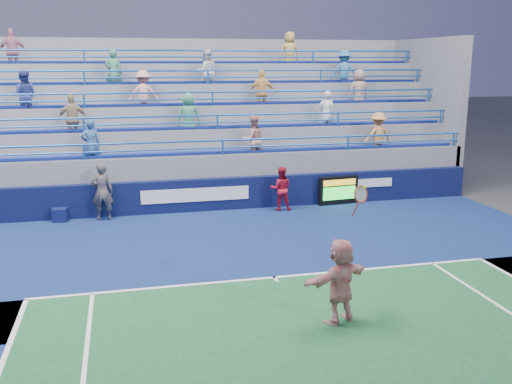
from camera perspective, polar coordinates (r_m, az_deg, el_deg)
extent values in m
plane|color=#333538|center=(13.47, 1.85, -8.61)|extent=(120.00, 120.00, 0.00)
cube|color=navy|center=(15.47, -0.30, -5.67)|extent=(18.00, 8.40, 0.02)
cube|color=white|center=(13.46, 1.85, -8.52)|extent=(11.00, 0.10, 0.01)
cube|color=white|center=(13.37, 1.96, -8.67)|extent=(0.08, 0.30, 0.01)
cube|color=#0A0F38|center=(19.38, -3.18, -0.18)|extent=(18.00, 0.30, 1.10)
cube|color=white|center=(19.07, -6.05, -0.29)|extent=(3.60, 0.02, 0.45)
cube|color=white|center=(20.73, 11.19, 0.89)|extent=(1.80, 0.02, 0.30)
cube|color=slate|center=(22.22, -4.54, 1.51)|extent=(18.00, 5.60, 1.10)
cube|color=slate|center=(22.15, -4.55, 2.46)|extent=(18.00, 5.60, 1.85)
cube|color=navy|center=(19.70, -3.54, 4.04)|extent=(17.40, 0.45, 0.10)
cylinder|color=#1E57A5|center=(19.25, -3.35, 5.18)|extent=(18.00, 0.07, 0.07)
cube|color=slate|center=(22.57, -4.77, 3.62)|extent=(18.00, 4.60, 2.60)
cube|color=navy|center=(20.58, -4.05, 6.52)|extent=(17.40, 0.45, 0.10)
cylinder|color=#1E57A5|center=(20.14, -3.88, 7.67)|extent=(18.00, 0.07, 0.07)
cube|color=slate|center=(23.01, -4.98, 4.74)|extent=(18.00, 3.60, 3.35)
cube|color=navy|center=(21.49, -4.53, 8.79)|extent=(17.40, 0.45, 0.10)
cylinder|color=#1E57A5|center=(21.07, -4.38, 9.94)|extent=(18.00, 0.07, 0.07)
cube|color=slate|center=(23.45, -5.18, 5.81)|extent=(18.00, 2.60, 4.10)
cube|color=navy|center=(22.44, -4.97, 10.88)|extent=(17.40, 0.45, 0.10)
cylinder|color=#1E57A5|center=(22.03, -4.83, 12.01)|extent=(18.00, 0.07, 0.07)
cube|color=slate|center=(23.90, -5.37, 6.85)|extent=(18.00, 1.60, 4.85)
cube|color=navy|center=(23.41, -5.38, 12.79)|extent=(17.40, 0.45, 0.10)
cylinder|color=#1E57A5|center=(23.02, -5.25, 13.91)|extent=(18.00, 0.07, 0.07)
imported|color=tan|center=(24.20, 3.38, 13.73)|extent=(0.86, 0.58, 1.70)
imported|color=teal|center=(23.92, 8.79, 11.82)|extent=(1.22, 0.89, 1.70)
imported|color=#9E8669|center=(20.33, -17.83, 6.93)|extent=(1.05, 0.56, 1.70)
imported|color=#EEB35C|center=(21.86, 0.61, 9.90)|extent=(1.02, 0.49, 1.70)
imported|color=tan|center=(23.12, 10.24, 9.87)|extent=(0.89, 0.63, 1.70)
imported|color=silver|center=(21.61, 7.05, 7.78)|extent=(0.68, 0.50, 1.70)
imported|color=tan|center=(21.42, 12.08, 5.52)|extent=(1.16, 0.74, 1.70)
imported|color=tan|center=(19.87, -0.30, 5.25)|extent=(0.93, 0.79, 1.70)
imported|color=#2B5082|center=(19.39, -16.18, 4.54)|extent=(0.68, 0.50, 1.70)
imported|color=#BD7A97|center=(23.48, -23.14, 12.77)|extent=(1.05, 0.56, 1.70)
imported|color=#397D5F|center=(22.18, -14.07, 11.51)|extent=(0.62, 0.41, 1.70)
imported|color=silver|center=(22.43, -4.94, 11.85)|extent=(0.87, 0.70, 1.70)
imported|color=#DA928D|center=(21.23, -11.18, 9.57)|extent=(1.12, 0.66, 1.70)
imported|color=navy|center=(21.45, -22.13, 8.90)|extent=(0.90, 0.74, 1.70)
imported|color=#3F8C65|center=(20.41, -6.74, 7.48)|extent=(0.85, 0.57, 1.70)
cube|color=black|center=(20.25, 8.22, 0.15)|extent=(1.47, 0.31, 1.01)
cube|color=gold|center=(20.10, 8.34, 0.94)|extent=(1.24, 0.02, 0.20)
cube|color=#19E533|center=(20.18, 8.30, -0.11)|extent=(1.24, 0.02, 0.46)
cube|color=#0E1543|center=(19.00, -18.98, -2.18)|extent=(0.49, 0.49, 0.44)
cube|color=#0E1543|center=(19.09, -19.01, -0.90)|extent=(0.44, 0.10, 0.34)
imported|color=white|center=(11.15, 8.44, -8.79)|extent=(1.63, 1.09, 1.69)
torus|color=#AF2715|center=(10.78, 10.46, -0.23)|extent=(0.35, 0.20, 0.34)
cylinder|color=#AF2715|center=(10.81, 9.91, -1.71)|extent=(0.08, 0.19, 0.31)
sphere|color=yellow|center=(10.73, 10.84, 0.49)|extent=(0.07, 0.07, 0.07)
imported|color=#131935|center=(18.62, -15.13, 0.04)|extent=(0.69, 0.46, 1.86)
imported|color=#A91327|center=(19.22, 2.50, 0.33)|extent=(0.83, 0.70, 1.50)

